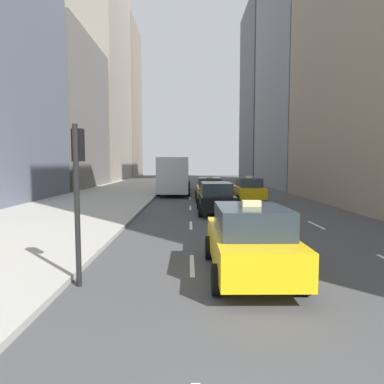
# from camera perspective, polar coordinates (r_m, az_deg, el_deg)

# --- Properties ---
(sidewalk_left) EXTENTS (8.00, 66.00, 0.15)m
(sidewalk_left) POSITION_cam_1_polar(r_m,az_deg,el_deg) (28.97, -13.90, -0.68)
(sidewalk_left) COLOR #ADAAA3
(sidewalk_left) RESTS_ON ground
(lane_markings) EXTENTS (5.72, 56.00, 0.01)m
(lane_markings) POSITION_cam_1_polar(r_m,az_deg,el_deg) (24.37, 6.31, -1.73)
(lane_markings) COLOR white
(lane_markings) RESTS_ON ground
(building_row_left) EXTENTS (6.00, 76.46, 36.00)m
(building_row_left) POSITION_cam_1_polar(r_m,az_deg,el_deg) (45.99, -19.03, 20.15)
(building_row_left) COLOR #A89E89
(building_row_left) RESTS_ON ground
(building_row_right) EXTENTS (6.00, 62.99, 30.39)m
(building_row_right) POSITION_cam_1_polar(r_m,az_deg,el_deg) (36.30, 21.12, 23.35)
(building_row_right) COLOR gray
(building_row_right) RESTS_ON ground
(taxi_lead) EXTENTS (2.02, 4.40, 1.87)m
(taxi_lead) POSITION_cam_1_polar(r_m,az_deg,el_deg) (8.57, 9.55, -7.84)
(taxi_lead) COLOR yellow
(taxi_lead) RESTS_ON ground
(taxi_second) EXTENTS (2.02, 4.40, 1.87)m
(taxi_second) POSITION_cam_1_polar(r_m,az_deg,el_deg) (25.11, 2.89, 0.49)
(taxi_second) COLOR yellow
(taxi_second) RESTS_ON ground
(taxi_third) EXTENTS (2.02, 4.40, 1.87)m
(taxi_third) POSITION_cam_1_polar(r_m,az_deg,el_deg) (24.95, 9.39, 0.40)
(taxi_third) COLOR yellow
(taxi_third) RESTS_ON ground
(sedan_black_near) EXTENTS (2.02, 4.91, 1.71)m
(sedan_black_near) POSITION_cam_1_polar(r_m,az_deg,el_deg) (19.04, 3.97, -0.89)
(sedan_black_near) COLOR black
(sedan_black_near) RESTS_ON ground
(city_bus) EXTENTS (2.80, 11.61, 3.25)m
(city_bus) POSITION_cam_1_polar(r_m,az_deg,el_deg) (32.23, -2.86, 3.04)
(city_bus) COLOR #B7BCC1
(city_bus) RESTS_ON ground
(traffic_light_pole) EXTENTS (0.24, 0.42, 3.60)m
(traffic_light_pole) POSITION_cam_1_polar(r_m,az_deg,el_deg) (7.99, -18.52, 2.14)
(traffic_light_pole) COLOR black
(traffic_light_pole) RESTS_ON ground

